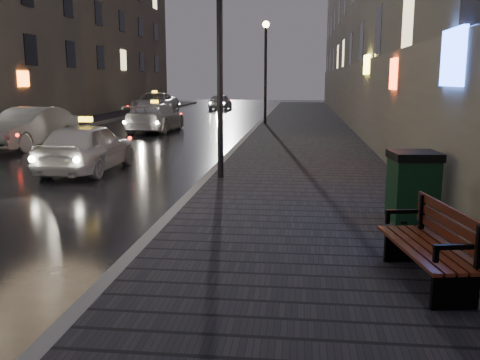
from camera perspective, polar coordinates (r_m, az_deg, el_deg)
The scene contains 16 objects.
ground at distance 7.85m, azimuth -22.54°, elevation -8.40°, with size 120.00×120.00×0.00m, color black.
sidewalk at distance 27.56m, azimuth 6.83°, elevation 5.63°, with size 4.60×58.00×0.15m, color black.
curb at distance 27.65m, azimuth 1.82°, elevation 5.72°, with size 0.20×58.00×0.15m, color slate.
sidewalk_far at distance 30.24m, azimuth -17.92°, elevation 5.63°, with size 2.40×58.00×0.15m, color black.
curb_far at distance 29.73m, azimuth -15.63°, elevation 5.68°, with size 0.20×58.00×0.15m, color slate.
building_near at distance 31.90m, azimuth 13.10°, elevation 17.68°, with size 1.80×50.00×13.00m, color #605B54.
building_far_c at distance 48.71m, azimuth -14.71°, elevation 13.90°, with size 6.00×22.00×11.00m, color #6B6051.
lamp_near at distance 12.64m, azimuth -2.18°, elevation 15.34°, with size 0.36×0.36×5.28m.
lamp_far at distance 28.54m, azimuth 2.75°, elevation 12.72°, with size 0.36×0.36×5.28m.
bench at distance 6.52m, azimuth 19.93°, elevation -6.54°, with size 0.89×1.83×0.90m.
trash_bin at distance 9.23m, azimuth 17.95°, elevation -0.59°, with size 0.83×0.83×1.15m.
taxi_near at distance 15.00m, azimuth -16.00°, elevation 3.42°, with size 1.59×3.94×1.34m, color silver.
car_left_mid at distance 21.04m, azimuth -21.61°, elevation 5.21°, with size 1.54×4.42×1.46m, color gray.
taxi_mid at distance 26.03m, azimuth -9.05°, elevation 6.62°, with size 1.91×4.69×1.36m, color silver.
taxi_far at distance 39.07m, azimuth -9.06°, elevation 8.07°, with size 2.58×5.59×1.55m, color silver.
car_far at distance 44.91m, azimuth -2.10°, elevation 8.34°, with size 1.53×3.79×1.29m, color #A9AAB2.
Camera 1 is at (3.73, -6.46, 2.45)m, focal length 40.00 mm.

